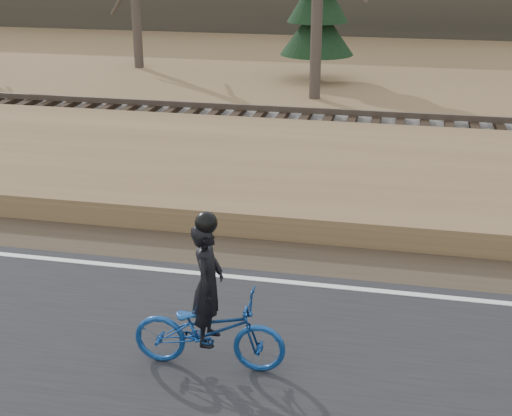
# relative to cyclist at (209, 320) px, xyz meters

# --- Properties ---
(ground) EXTENTS (120.00, 120.00, 0.00)m
(ground) POSITION_rel_cyclist_xyz_m (1.97, 2.16, -0.69)
(ground) COLOR olive
(ground) RESTS_ON ground
(road) EXTENTS (120.00, 6.00, 0.06)m
(road) POSITION_rel_cyclist_xyz_m (1.97, -0.34, -0.66)
(road) COLOR black
(road) RESTS_ON ground
(edge_line) EXTENTS (120.00, 0.12, 0.01)m
(edge_line) POSITION_rel_cyclist_xyz_m (1.97, 2.36, -0.62)
(edge_line) COLOR silver
(edge_line) RESTS_ON road
(shoulder) EXTENTS (120.00, 1.60, 0.04)m
(shoulder) POSITION_rel_cyclist_xyz_m (1.97, 3.36, -0.67)
(shoulder) COLOR #473A2B
(shoulder) RESTS_ON ground
(embankment) EXTENTS (120.00, 5.00, 0.44)m
(embankment) POSITION_rel_cyclist_xyz_m (1.97, 6.36, -0.47)
(embankment) COLOR olive
(embankment) RESTS_ON ground
(ballast) EXTENTS (120.00, 3.00, 0.45)m
(ballast) POSITION_rel_cyclist_xyz_m (1.97, 10.16, -0.46)
(ballast) COLOR slate
(ballast) RESTS_ON ground
(railroad) EXTENTS (120.00, 2.40, 0.29)m
(railroad) POSITION_rel_cyclist_xyz_m (1.97, 10.16, -0.16)
(railroad) COLOR black
(railroad) RESTS_ON ballast
(cyclist) EXTENTS (1.87, 0.72, 2.00)m
(cyclist) POSITION_rel_cyclist_xyz_m (0.00, 0.00, 0.00)
(cyclist) COLOR navy
(cyclist) RESTS_ON road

